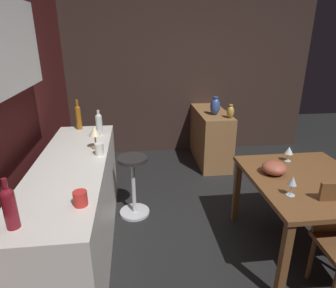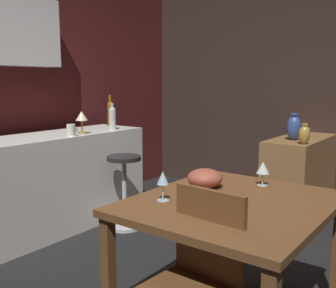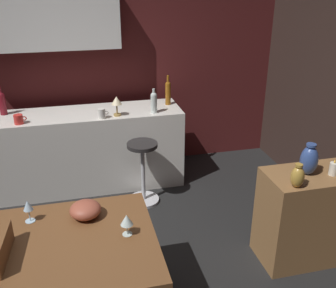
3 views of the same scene
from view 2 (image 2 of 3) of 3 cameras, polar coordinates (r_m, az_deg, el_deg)
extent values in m
plane|color=black|center=(2.83, 1.01, -20.16)|extent=(9.00, 9.00, 0.00)
cube|color=#33231E|center=(4.88, 16.12, 7.71)|extent=(0.10, 4.40, 2.60)
cube|color=brown|center=(2.20, 9.39, -8.58)|extent=(1.14, 0.98, 0.04)
cube|color=brown|center=(2.20, -8.64, -19.02)|extent=(0.06, 0.06, 0.70)
cube|color=brown|center=(2.95, 6.26, -11.46)|extent=(0.06, 0.06, 0.70)
cube|color=silver|center=(3.79, -17.72, -5.64)|extent=(2.10, 0.60, 0.90)
cube|color=olive|center=(4.30, 18.65, -4.53)|extent=(1.10, 0.44, 0.82)
cube|color=brown|center=(1.91, 6.04, -13.18)|extent=(0.06, 0.38, 0.45)
cylinder|color=#262323|center=(3.69, -6.45, -2.05)|extent=(0.32, 0.32, 0.04)
cylinder|color=silver|center=(3.77, -6.36, -7.10)|extent=(0.04, 0.04, 0.66)
cylinder|color=silver|center=(3.87, -6.27, -11.70)|extent=(0.34, 0.34, 0.03)
cylinder|color=silver|center=(2.53, 13.58, -5.84)|extent=(0.07, 0.07, 0.00)
cylinder|color=silver|center=(2.52, 13.61, -4.99)|extent=(0.01, 0.01, 0.07)
cone|color=silver|center=(2.51, 13.67, -3.36)|extent=(0.08, 0.08, 0.07)
cylinder|color=silver|center=(2.16, -0.76, -8.20)|extent=(0.07, 0.07, 0.00)
cylinder|color=silver|center=(2.14, -0.76, -7.02)|extent=(0.01, 0.01, 0.09)
cone|color=silver|center=(2.12, -0.76, -4.94)|extent=(0.07, 0.07, 0.07)
ellipsoid|color=#9E4C38|center=(2.42, 5.43, -4.95)|extent=(0.22, 0.22, 0.12)
cylinder|color=silver|center=(4.02, -8.09, 3.45)|extent=(0.07, 0.07, 0.20)
sphere|color=silver|center=(4.01, -8.13, 4.84)|extent=(0.07, 0.07, 0.07)
cylinder|color=silver|center=(4.01, -8.14, 5.52)|extent=(0.03, 0.03, 0.05)
cylinder|color=#8C5114|center=(4.35, -8.39, 4.16)|extent=(0.06, 0.06, 0.24)
sphere|color=#8C5114|center=(4.34, -8.43, 5.74)|extent=(0.06, 0.06, 0.06)
cylinder|color=#8C5114|center=(4.34, -8.45, 6.54)|extent=(0.03, 0.03, 0.08)
cylinder|color=white|center=(3.60, -13.93, 1.95)|extent=(0.08, 0.08, 0.11)
torus|color=white|center=(3.64, -13.30, 2.12)|extent=(0.05, 0.01, 0.05)
cylinder|color=#A58447|center=(3.75, -12.40, 1.59)|extent=(0.08, 0.08, 0.02)
cylinder|color=#A58447|center=(3.75, -12.43, 2.56)|extent=(0.02, 0.02, 0.11)
cone|color=beige|center=(3.74, -12.48, 4.04)|extent=(0.11, 0.11, 0.09)
cylinder|color=white|center=(4.17, 19.49, 1.49)|extent=(0.07, 0.07, 0.11)
ellipsoid|color=yellow|center=(4.17, 19.53, 2.37)|extent=(0.01, 0.01, 0.03)
ellipsoid|color=#334C8C|center=(4.00, 17.86, 2.28)|extent=(0.14, 0.14, 0.24)
cylinder|color=#334C8C|center=(3.99, 17.95, 4.15)|extent=(0.08, 0.08, 0.02)
ellipsoid|color=#B78C38|center=(3.77, 19.24, 1.27)|extent=(0.10, 0.10, 0.17)
cylinder|color=#B78C38|center=(3.76, 19.31, 2.72)|extent=(0.06, 0.06, 0.02)
camera|label=1|loc=(2.53, -61.01, 17.25)|focal=31.38mm
camera|label=3|loc=(2.49, 69.16, 25.03)|focal=41.22mm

